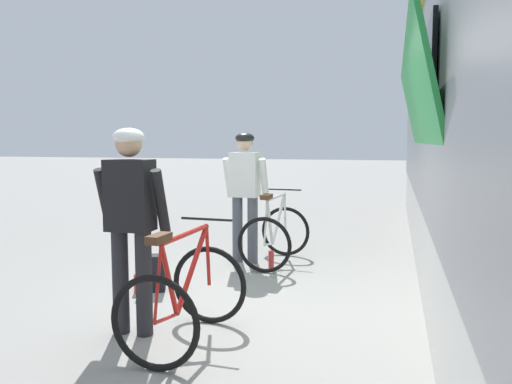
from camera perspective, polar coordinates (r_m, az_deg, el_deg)
ground_plane at (r=5.09m, az=-0.94°, el=-13.23°), size 80.00×80.00×0.00m
cyclist_near_in_white at (r=6.87m, az=-1.24°, el=0.74°), size 0.63×0.34×1.76m
cyclist_far_in_dark at (r=4.42m, az=-13.86°, el=-2.23°), size 0.61×0.31×1.76m
bicycle_near_white at (r=6.87m, az=2.19°, el=-4.76°), size 0.77×1.11×0.99m
bicycle_far_red at (r=4.24m, az=-8.00°, el=-11.50°), size 0.75×1.10×0.99m
backpack_on_platform at (r=5.80m, az=-11.54°, el=-8.89°), size 0.33×0.27×0.40m
water_bottle_near_the_bikes at (r=6.70m, az=1.71°, el=-7.54°), size 0.07×0.07×0.23m
water_bottle_by_the_backpack at (r=5.79m, az=-13.16°, el=-9.95°), size 0.07×0.07×0.21m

